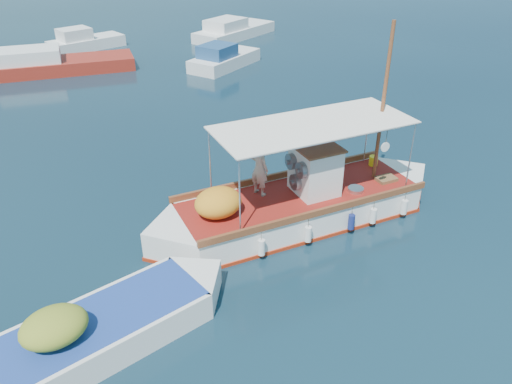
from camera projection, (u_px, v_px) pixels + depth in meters
ground at (275, 223)px, 16.71m from camera, size 160.00×160.00×0.00m
fishing_caique at (297, 205)px, 16.62m from camera, size 10.55×3.97×6.49m
dinghy at (96, 335)px, 11.85m from camera, size 7.22×2.63×1.77m
bg_boat_n at (49, 65)px, 31.62m from camera, size 10.20×5.11×1.80m
bg_boat_ne at (223, 60)px, 32.72m from camera, size 5.75×4.20×1.80m
bg_boat_e at (233, 31)px, 40.17m from camera, size 8.07×5.17×1.80m
bg_boat_far_n at (84, 43)px, 36.88m from camera, size 5.64×2.82×1.80m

